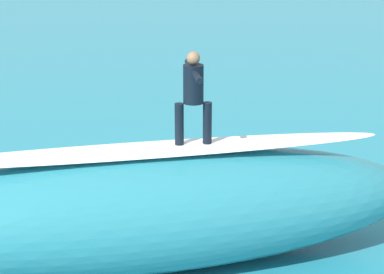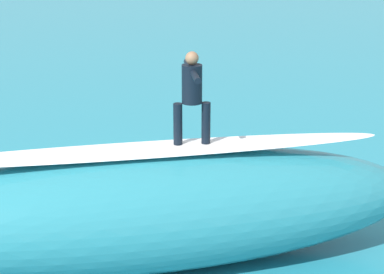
% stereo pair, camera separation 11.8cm
% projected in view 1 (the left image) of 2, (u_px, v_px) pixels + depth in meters
% --- Properties ---
extents(ground_plane, '(120.00, 120.00, 0.00)m').
position_uv_depth(ground_plane, '(151.00, 201.00, 13.85)').
color(ground_plane, teal).
extents(wave_crest, '(9.63, 3.55, 2.00)m').
position_uv_depth(wave_crest, '(144.00, 210.00, 11.00)').
color(wave_crest, teal).
rests_on(wave_crest, ground_plane).
extents(wave_foam_lip, '(8.03, 1.86, 0.08)m').
position_uv_depth(wave_foam_lip, '(143.00, 150.00, 10.67)').
color(wave_foam_lip, white).
rests_on(wave_foam_lip, wave_crest).
extents(surfboard_riding, '(1.95, 0.65, 0.09)m').
position_uv_depth(surfboard_riding, '(193.00, 146.00, 10.83)').
color(surfboard_riding, silver).
rests_on(surfboard_riding, wave_crest).
extents(surfer_riding, '(0.59, 1.42, 1.50)m').
position_uv_depth(surfer_riding, '(193.00, 91.00, 10.54)').
color(surfer_riding, black).
rests_on(surfer_riding, surfboard_riding).
extents(surfboard_paddling, '(2.34, 1.35, 0.07)m').
position_uv_depth(surfboard_paddling, '(191.00, 162.00, 15.90)').
color(surfboard_paddling, yellow).
rests_on(surfboard_paddling, ground_plane).
extents(surfer_paddling, '(1.70, 0.86, 0.32)m').
position_uv_depth(surfer_paddling, '(196.00, 155.00, 15.90)').
color(surfer_paddling, black).
rests_on(surfer_paddling, surfboard_paddling).
extents(foam_patch_near, '(0.88, 1.04, 0.08)m').
position_uv_depth(foam_patch_near, '(39.00, 183.00, 14.63)').
color(foam_patch_near, white).
rests_on(foam_patch_near, ground_plane).
extents(foam_patch_mid, '(1.22, 1.22, 0.12)m').
position_uv_depth(foam_patch_mid, '(140.00, 188.00, 14.31)').
color(foam_patch_mid, white).
rests_on(foam_patch_mid, ground_plane).
extents(foam_patch_far, '(1.30, 1.30, 0.15)m').
position_uv_depth(foam_patch_far, '(254.00, 188.00, 14.32)').
color(foam_patch_far, white).
rests_on(foam_patch_far, ground_plane).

